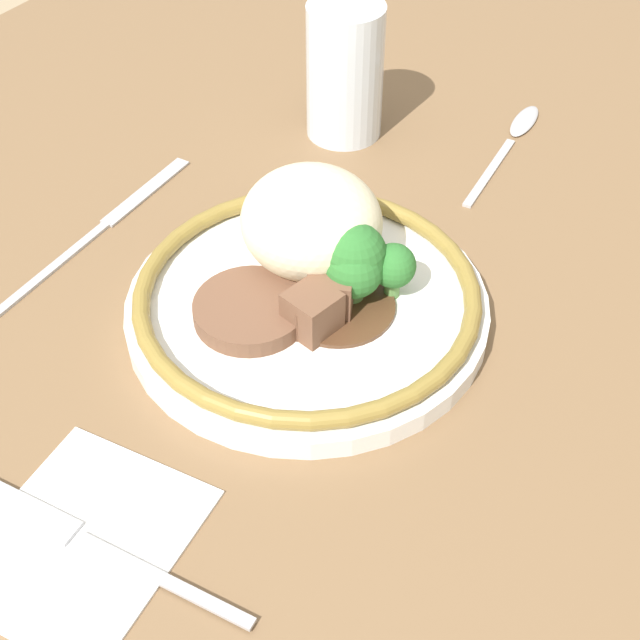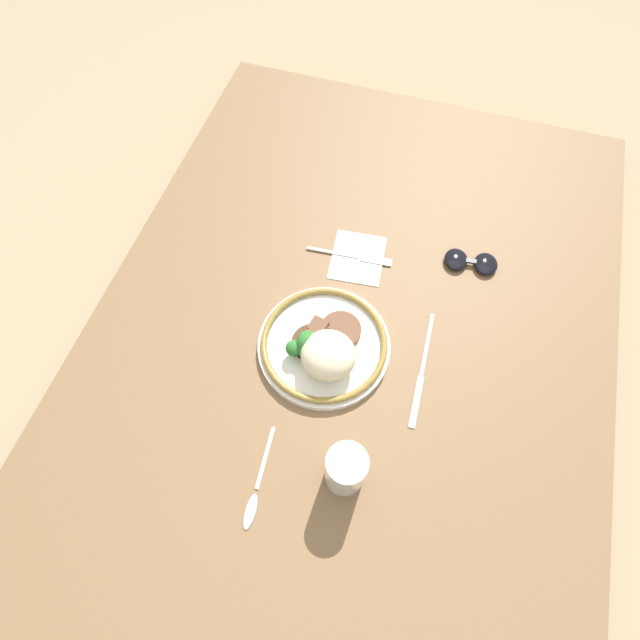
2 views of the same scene
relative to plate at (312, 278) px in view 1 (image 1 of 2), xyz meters
The scene contains 8 objects.
ground_plane 0.07m from the plate, 131.25° to the left, with size 8.00×8.00×0.00m, color #998466.
dining_table 0.06m from the plate, 131.25° to the left, with size 1.40×0.97×0.03m.
napkin 0.22m from the plate, behind, with size 0.13×0.12×0.00m.
plate is the anchor object (origin of this frame).
juice_glass 0.23m from the plate, 25.53° to the left, with size 0.06×0.06×0.11m.
fork 0.22m from the plate, behind, with size 0.03×0.18×0.00m.
knife 0.18m from the plate, 94.38° to the left, with size 0.23×0.02×0.00m.
spoon 0.28m from the plate, ahead, with size 0.17×0.02×0.01m.
Camera 1 is at (-0.34, -0.28, 0.45)m, focal length 50.00 mm.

